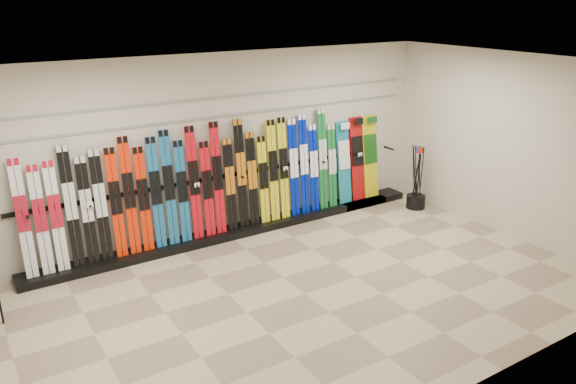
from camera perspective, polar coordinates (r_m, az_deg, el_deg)
floor at (r=7.73m, az=1.74°, el=-10.30°), size 8.00×8.00×0.00m
back_wall at (r=9.19m, az=-6.95°, el=4.58°), size 8.00×0.00×8.00m
right_wall at (r=9.84m, az=21.57°, el=4.34°), size 0.00×5.00×5.00m
ceiling at (r=6.77m, az=2.01°, el=12.35°), size 8.00×8.00×0.00m
ski_rack_base at (r=9.57m, az=-4.81°, el=-3.87°), size 8.00×0.40×0.12m
skis at (r=9.01m, az=-8.83°, el=0.60°), size 5.37×0.19×1.83m
snowboards at (r=10.70m, az=7.11°, el=3.33°), size 0.94×0.24×1.57m
pole_bin at (r=10.91m, az=12.84°, el=-0.95°), size 0.35×0.35×0.25m
ski_poles at (r=10.77m, az=13.00°, el=1.50°), size 0.20×0.32×1.18m
slatwall_rail_0 at (r=9.06m, az=-7.02°, el=7.61°), size 7.60×0.02×0.03m
slatwall_rail_1 at (r=9.00m, az=-7.10°, el=9.48°), size 7.60×0.02×0.03m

